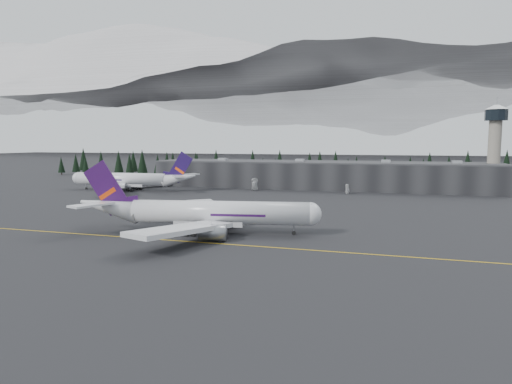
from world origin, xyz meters
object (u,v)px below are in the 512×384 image
(terminal, at_px, (320,175))
(gse_vehicle_a, at_px, (255,189))
(gse_vehicle_b, at_px, (347,192))
(control_tower, at_px, (495,138))
(jet_parked, at_px, (132,180))
(jet_main, at_px, (199,213))

(terminal, height_order, gse_vehicle_a, terminal)
(gse_vehicle_a, xyz_separation_m, gse_vehicle_b, (41.54, -1.45, -0.08))
(control_tower, bearing_deg, gse_vehicle_b, -156.55)
(jet_parked, bearing_deg, terminal, -158.32)
(terminal, xyz_separation_m, gse_vehicle_b, (15.22, -22.92, -5.58))
(control_tower, xyz_separation_m, gse_vehicle_a, (-101.32, -24.47, -22.60))
(terminal, bearing_deg, gse_vehicle_b, -56.41)
(gse_vehicle_a, bearing_deg, terminal, 19.86)
(control_tower, bearing_deg, gse_vehicle_a, -166.42)
(jet_parked, xyz_separation_m, gse_vehicle_b, (94.39, 15.16, -4.30))
(jet_parked, bearing_deg, jet_main, 126.85)
(jet_main, bearing_deg, control_tower, 43.94)
(jet_parked, bearing_deg, gse_vehicle_b, -174.89)
(terminal, bearing_deg, control_tower, 2.29)
(control_tower, relative_size, gse_vehicle_b, 8.88)
(terminal, relative_size, gse_vehicle_a, 27.74)
(terminal, distance_m, gse_vehicle_b, 28.08)
(terminal, height_order, jet_parked, jet_parked)
(control_tower, height_order, jet_main, control_tower)
(terminal, distance_m, gse_vehicle_a, 34.41)
(terminal, height_order, gse_vehicle_b, terminal)
(jet_main, bearing_deg, gse_vehicle_b, 64.07)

